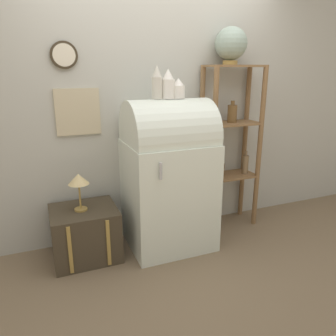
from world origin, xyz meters
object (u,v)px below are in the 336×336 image
vase_center (168,85)px  vase_right (178,89)px  suitcase_trunk (85,233)px  globe (231,44)px  refrigerator (168,173)px  vase_left (157,83)px  desk_lamp (79,181)px

vase_center → vase_right: bearing=-4.7°
suitcase_trunk → globe: bearing=5.4°
vase_right → refrigerator: bearing=-179.6°
refrigerator → vase_left: bearing=171.6°
refrigerator → vase_center: vase_center is taller
vase_left → vase_right: 0.20m
globe → desk_lamp: bearing=-174.2°
refrigerator → vase_left: vase_left is taller
suitcase_trunk → vase_center: vase_center is taller
globe → vase_left: (-0.82, -0.18, -0.34)m
globe → vase_right: bearing=-163.2°
refrigerator → vase_center: 0.79m
globe → vase_right: (-0.63, -0.19, -0.39)m
globe → vase_center: 0.83m
globe → desk_lamp: globe is taller
vase_right → suitcase_trunk: bearing=177.0°
vase_right → globe: bearing=16.8°
vase_center → refrigerator: bearing=-76.1°
vase_left → vase_center: size_ratio=1.12×
refrigerator → suitcase_trunk: 0.92m
vase_left → vase_center: 0.10m
vase_right → desk_lamp: (-0.90, 0.03, -0.74)m
desk_lamp → globe: bearing=5.8°
suitcase_trunk → desk_lamp: desk_lamp is taller
globe → vase_left: bearing=-167.9°
suitcase_trunk → vase_right: vase_right is taller
vase_left → vase_center: (0.10, -0.01, -0.01)m
vase_center → desk_lamp: vase_center is taller
suitcase_trunk → vase_left: bearing=-2.7°
suitcase_trunk → desk_lamp: bearing=-147.5°
globe → vase_right: 0.77m
suitcase_trunk → vase_left: vase_left is taller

